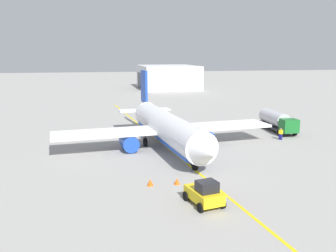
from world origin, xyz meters
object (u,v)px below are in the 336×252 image
Objects in this scene: airplane at (167,128)px; pushback_tug at (204,193)px; refueling_worker at (281,134)px; safety_cone_nose at (177,181)px; fuel_tanker at (277,121)px; safety_cone_wingtip at (150,182)px.

airplane is 7.74× the size of pushback_tug.
pushback_tug is (19.26, -0.55, -1.64)m from airplane.
refueling_worker is 24.22m from safety_cone_nose.
safety_cone_nose is at bearing -45.47° from fuel_tanker.
safety_cone_nose is 2.59m from safety_cone_wingtip.
pushback_tug is 5.81× the size of safety_cone_wingtip.
refueling_worker is (-20.35, 17.66, -0.19)m from pushback_tug.
safety_cone_nose is (20.76, -21.11, -1.41)m from fuel_tanker.
pushback_tug is at bearing -1.63° from airplane.
fuel_tanker is at bearing 131.06° from safety_cone_wingtip.
airplane is 14.39m from safety_cone_nose.
airplane is 44.96× the size of safety_cone_wingtip.
fuel_tanker is at bearing 109.00° from airplane.
fuel_tanker is 14.82× the size of safety_cone_wingtip.
fuel_tanker is 5.89× the size of refueling_worker.
pushback_tug is 2.31× the size of refueling_worker.
refueling_worker reaches higher than safety_cone_nose.
safety_cone_wingtip is (13.97, -4.32, -2.31)m from airplane.
refueling_worker is at bearing 128.85° from safety_cone_nose.
refueling_worker is at bearing 125.10° from safety_cone_wingtip.
pushback_tug is at bearing -40.96° from refueling_worker.
fuel_tanker is at bearing 157.99° from refueling_worker.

